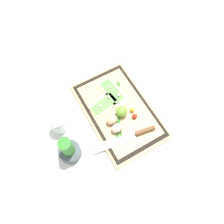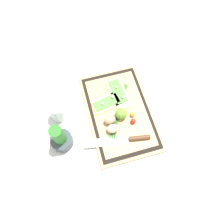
{
  "view_description": "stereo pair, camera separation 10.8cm",
  "coord_description": "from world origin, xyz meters",
  "px_view_note": "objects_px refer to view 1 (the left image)",
  "views": [
    {
      "loc": [
        -0.38,
        0.26,
        1.02
      ],
      "look_at": [
        0.0,
        0.04,
        0.03
      ],
      "focal_mm": 35.0,
      "sensor_mm": 36.0,
      "label": 1
    },
    {
      "loc": [
        -0.42,
        0.16,
        1.02
      ],
      "look_at": [
        0.0,
        0.04,
        0.03
      ],
      "focal_mm": 35.0,
      "sensor_mm": 36.0,
      "label": 2
    }
  ],
  "objects_px": {
    "cherry_tomato_yellow": "(132,110)",
    "herb_pot": "(69,150)",
    "cherry_tomato_red": "(135,116)",
    "pizza_slice_near": "(113,92)",
    "lime": "(122,111)",
    "sauce_jar": "(58,125)",
    "knife": "(134,135)",
    "pizza_slice_far": "(105,103)",
    "egg_brown": "(112,120)",
    "egg_pink": "(117,128)"
  },
  "relations": [
    {
      "from": "egg_pink",
      "to": "cherry_tomato_red",
      "type": "xyz_separation_m",
      "value": [
        0.01,
        -0.11,
        -0.01
      ]
    },
    {
      "from": "cherry_tomato_yellow",
      "to": "sauce_jar",
      "type": "relative_size",
      "value": 0.23
    },
    {
      "from": "lime",
      "to": "herb_pot",
      "type": "distance_m",
      "value": 0.31
    },
    {
      "from": "pizza_slice_far",
      "to": "cherry_tomato_red",
      "type": "distance_m",
      "value": 0.16
    },
    {
      "from": "egg_brown",
      "to": "lime",
      "type": "relative_size",
      "value": 1.01
    },
    {
      "from": "knife",
      "to": "egg_pink",
      "type": "relative_size",
      "value": 5.47
    },
    {
      "from": "pizza_slice_near",
      "to": "cherry_tomato_red",
      "type": "height_order",
      "value": "cherry_tomato_red"
    },
    {
      "from": "knife",
      "to": "lime",
      "type": "xyz_separation_m",
      "value": [
        0.13,
        -0.0,
        0.02
      ]
    },
    {
      "from": "knife",
      "to": "sauce_jar",
      "type": "relative_size",
      "value": 3.11
    },
    {
      "from": "pizza_slice_near",
      "to": "egg_brown",
      "type": "relative_size",
      "value": 3.33
    },
    {
      "from": "cherry_tomato_red",
      "to": "pizza_slice_near",
      "type": "bearing_deg",
      "value": 7.44
    },
    {
      "from": "lime",
      "to": "pizza_slice_far",
      "type": "bearing_deg",
      "value": 25.9
    },
    {
      "from": "egg_brown",
      "to": "egg_pink",
      "type": "distance_m",
      "value": 0.05
    },
    {
      "from": "pizza_slice_far",
      "to": "egg_brown",
      "type": "distance_m",
      "value": 0.11
    },
    {
      "from": "pizza_slice_near",
      "to": "herb_pot",
      "type": "bearing_deg",
      "value": 118.14
    },
    {
      "from": "cherry_tomato_yellow",
      "to": "sauce_jar",
      "type": "xyz_separation_m",
      "value": [
        0.1,
        0.35,
        0.02
      ]
    },
    {
      "from": "egg_brown",
      "to": "lime",
      "type": "height_order",
      "value": "lime"
    },
    {
      "from": "pizza_slice_near",
      "to": "egg_pink",
      "type": "xyz_separation_m",
      "value": [
        -0.19,
        0.09,
        0.02
      ]
    },
    {
      "from": "lime",
      "to": "sauce_jar",
      "type": "bearing_deg",
      "value": 73.12
    },
    {
      "from": "pizza_slice_far",
      "to": "egg_pink",
      "type": "bearing_deg",
      "value": 172.76
    },
    {
      "from": "lime",
      "to": "herb_pot",
      "type": "xyz_separation_m",
      "value": [
        -0.05,
        0.31,
        0.01
      ]
    },
    {
      "from": "egg_pink",
      "to": "herb_pot",
      "type": "height_order",
      "value": "herb_pot"
    },
    {
      "from": "knife",
      "to": "egg_brown",
      "type": "xyz_separation_m",
      "value": [
        0.11,
        0.06,
        0.01
      ]
    },
    {
      "from": "cherry_tomato_yellow",
      "to": "herb_pot",
      "type": "distance_m",
      "value": 0.36
    },
    {
      "from": "cherry_tomato_yellow",
      "to": "sauce_jar",
      "type": "bearing_deg",
      "value": 73.57
    },
    {
      "from": "pizza_slice_far",
      "to": "egg_brown",
      "type": "height_order",
      "value": "egg_brown"
    },
    {
      "from": "knife",
      "to": "cherry_tomato_red",
      "type": "distance_m",
      "value": 0.09
    },
    {
      "from": "pizza_slice_near",
      "to": "sauce_jar",
      "type": "xyz_separation_m",
      "value": [
        -0.03,
        0.32,
        0.02
      ]
    },
    {
      "from": "pizza_slice_far",
      "to": "herb_pot",
      "type": "distance_m",
      "value": 0.3
    },
    {
      "from": "cherry_tomato_red",
      "to": "herb_pot",
      "type": "xyz_separation_m",
      "value": [
        -0.0,
        0.35,
        0.03
      ]
    },
    {
      "from": "pizza_slice_near",
      "to": "egg_pink",
      "type": "relative_size",
      "value": 3.33
    },
    {
      "from": "sauce_jar",
      "to": "pizza_slice_near",
      "type": "bearing_deg",
      "value": -84.2
    },
    {
      "from": "pizza_slice_near",
      "to": "egg_brown",
      "type": "distance_m",
      "value": 0.16
    },
    {
      "from": "pizza_slice_far",
      "to": "sauce_jar",
      "type": "relative_size",
      "value": 1.81
    },
    {
      "from": "pizza_slice_near",
      "to": "knife",
      "type": "bearing_deg",
      "value": 173.76
    },
    {
      "from": "pizza_slice_far",
      "to": "cherry_tomato_red",
      "type": "bearing_deg",
      "value": -147.26
    },
    {
      "from": "pizza_slice_near",
      "to": "cherry_tomato_yellow",
      "type": "bearing_deg",
      "value": -167.68
    },
    {
      "from": "knife",
      "to": "herb_pot",
      "type": "bearing_deg",
      "value": 75.99
    },
    {
      "from": "lime",
      "to": "cherry_tomato_yellow",
      "type": "distance_m",
      "value": 0.06
    },
    {
      "from": "pizza_slice_near",
      "to": "herb_pot",
      "type": "relative_size",
      "value": 1.11
    },
    {
      "from": "egg_pink",
      "to": "cherry_tomato_yellow",
      "type": "xyz_separation_m",
      "value": [
        0.05,
        -0.12,
        -0.01
      ]
    },
    {
      "from": "sauce_jar",
      "to": "egg_brown",
      "type": "bearing_deg",
      "value": -114.02
    },
    {
      "from": "cherry_tomato_red",
      "to": "sauce_jar",
      "type": "distance_m",
      "value": 0.37
    },
    {
      "from": "egg_pink",
      "to": "sauce_jar",
      "type": "relative_size",
      "value": 0.57
    },
    {
      "from": "egg_pink",
      "to": "herb_pot",
      "type": "relative_size",
      "value": 0.33
    },
    {
      "from": "herb_pot",
      "to": "pizza_slice_far",
      "type": "bearing_deg",
      "value": -61.59
    },
    {
      "from": "knife",
      "to": "herb_pot",
      "type": "xyz_separation_m",
      "value": [
        0.08,
        0.3,
        0.03
      ]
    },
    {
      "from": "egg_pink",
      "to": "herb_pot",
      "type": "xyz_separation_m",
      "value": [
        0.01,
        0.24,
        0.02
      ]
    },
    {
      "from": "pizza_slice_near",
      "to": "herb_pot",
      "type": "xyz_separation_m",
      "value": [
        -0.18,
        0.33,
        0.04
      ]
    },
    {
      "from": "egg_pink",
      "to": "cherry_tomato_yellow",
      "type": "bearing_deg",
      "value": -67.09
    }
  ]
}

